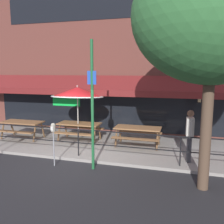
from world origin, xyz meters
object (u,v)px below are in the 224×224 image
object	(u,v)px
picnic_table_left	(22,125)
street_tree_curbside	(219,4)
street_sign_pole	(92,105)
patio_umbrella_centre	(77,92)
pedestrian_walking	(190,133)
picnic_table_centre	(79,127)
parking_meter_far	(53,131)
picnic_table_right	(138,131)

from	to	relation	value
picnic_table_left	street_tree_curbside	distance (m)	8.84
picnic_table_left	street_sign_pole	xyz separation A→B (m)	(4.12, -2.21, 1.34)
picnic_table_left	patio_umbrella_centre	distance (m)	2.95
patio_umbrella_centre	street_tree_curbside	distance (m)	6.23
patio_umbrella_centre	pedestrian_walking	bearing A→B (deg)	-14.83
picnic_table_left	picnic_table_centre	xyz separation A→B (m)	(2.54, 0.37, 0.00)
patio_umbrella_centre	parking_meter_far	world-z (taller)	patio_umbrella_centre
parking_meter_far	picnic_table_left	bearing A→B (deg)	140.69
patio_umbrella_centre	pedestrian_walking	size ratio (longest dim) A/B	1.39
parking_meter_far	street_sign_pole	bearing A→B (deg)	4.25
picnic_table_right	parking_meter_far	xyz separation A→B (m)	(-2.28, -2.57, 0.44)
patio_umbrella_centre	street_tree_curbside	xyz separation A→B (m)	(4.92, -2.99, 2.40)
street_tree_curbside	pedestrian_walking	bearing A→B (deg)	103.97
picnic_table_centre	patio_umbrella_centre	bearing A→B (deg)	-90.00
picnic_table_right	pedestrian_walking	distance (m)	2.29
parking_meter_far	picnic_table_right	bearing A→B (deg)	48.50
pedestrian_walking	street_tree_curbside	size ratio (longest dim) A/B	0.26
picnic_table_right	pedestrian_walking	size ratio (longest dim) A/B	1.05
picnic_table_right	pedestrian_walking	world-z (taller)	pedestrian_walking
parking_meter_far	street_sign_pole	xyz separation A→B (m)	(1.31, 0.10, 0.89)
picnic_table_right	street_sign_pole	distance (m)	2.97
picnic_table_centre	pedestrian_walking	bearing A→B (deg)	-16.18
picnic_table_right	picnic_table_centre	bearing A→B (deg)	177.62
picnic_table_centre	parking_meter_far	world-z (taller)	parking_meter_far
picnic_table_centre	street_tree_curbside	world-z (taller)	street_tree_curbside
parking_meter_far	pedestrian_walking	bearing A→B (deg)	18.21
picnic_table_right	street_tree_curbside	bearing A→B (deg)	-51.65
street_tree_curbside	picnic_table_centre	bearing A→B (deg)	147.74
picnic_table_left	pedestrian_walking	size ratio (longest dim) A/B	1.05
picnic_table_centre	street_tree_curbside	size ratio (longest dim) A/B	0.27
picnic_table_centre	street_sign_pole	xyz separation A→B (m)	(1.58, -2.58, 1.34)
picnic_table_centre	pedestrian_walking	world-z (taller)	pedestrian_walking
picnic_table_right	parking_meter_far	distance (m)	3.46
picnic_table_centre	parking_meter_far	xyz separation A→B (m)	(0.27, -2.68, 0.44)
patio_umbrella_centre	parking_meter_far	distance (m)	2.78
picnic_table_right	patio_umbrella_centre	distance (m)	2.94
picnic_table_right	pedestrian_walking	bearing A→B (deg)	-31.78
picnic_table_left	picnic_table_right	size ratio (longest dim) A/B	1.00
pedestrian_walking	parking_meter_far	xyz separation A→B (m)	(-4.20, -1.38, 0.09)
pedestrian_walking	picnic_table_left	bearing A→B (deg)	172.50
picnic_table_left	parking_meter_far	distance (m)	3.66
picnic_table_left	picnic_table_right	xyz separation A→B (m)	(5.09, 0.27, 0.00)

